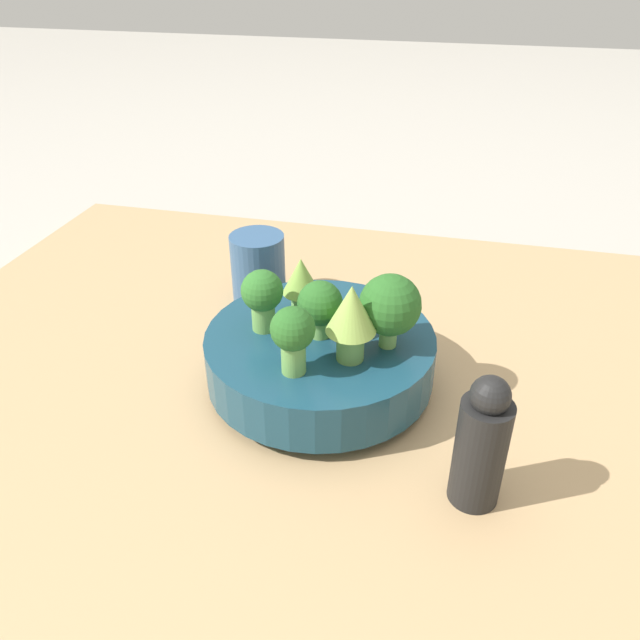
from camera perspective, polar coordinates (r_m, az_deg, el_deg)
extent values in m
plane|color=#ADA89E|center=(0.80, -0.98, -7.12)|extent=(6.00, 6.00, 0.00)
cube|color=tan|center=(0.78, -0.99, -5.90)|extent=(1.10, 0.87, 0.04)
cylinder|color=navy|center=(0.74, 0.00, -5.47)|extent=(0.12, 0.12, 0.01)
cylinder|color=navy|center=(0.72, 0.00, -3.25)|extent=(0.26, 0.26, 0.06)
cylinder|color=#609347|center=(0.66, 2.79, -2.27)|extent=(0.03, 0.03, 0.04)
cone|color=#93B751|center=(0.64, 2.89, 1.03)|extent=(0.05, 0.05, 0.05)
cylinder|color=#6BA34C|center=(0.64, -2.44, -3.39)|extent=(0.03, 0.03, 0.04)
sphere|color=#286023|center=(0.62, -2.51, -0.81)|extent=(0.05, 0.05, 0.05)
cylinder|color=#7AB256|center=(0.70, 0.00, -0.56)|extent=(0.02, 0.02, 0.02)
sphere|color=#286023|center=(0.68, 0.00, 1.54)|extent=(0.05, 0.05, 0.05)
cylinder|color=#7AB256|center=(0.69, 6.24, -1.32)|extent=(0.02, 0.02, 0.03)
sphere|color=#286023|center=(0.67, 6.43, 1.38)|extent=(0.07, 0.07, 0.07)
cylinder|color=#7AB256|center=(0.75, -1.70, 1.71)|extent=(0.02, 0.02, 0.02)
cone|color=#84AD47|center=(0.73, -1.75, 4.05)|extent=(0.04, 0.04, 0.04)
cylinder|color=#6BA34C|center=(0.71, -5.19, 0.36)|extent=(0.03, 0.03, 0.03)
sphere|color=#2D6B28|center=(0.69, -5.32, 2.69)|extent=(0.05, 0.05, 0.05)
cylinder|color=#33567F|center=(0.90, -5.67, 4.75)|extent=(0.08, 0.08, 0.10)
cylinder|color=black|center=(0.60, 14.40, -11.68)|extent=(0.05, 0.05, 0.11)
sphere|color=black|center=(0.55, 15.31, -6.67)|extent=(0.04, 0.04, 0.04)
cube|color=silver|center=(0.92, 3.10, 2.33)|extent=(0.19, 0.06, 0.01)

